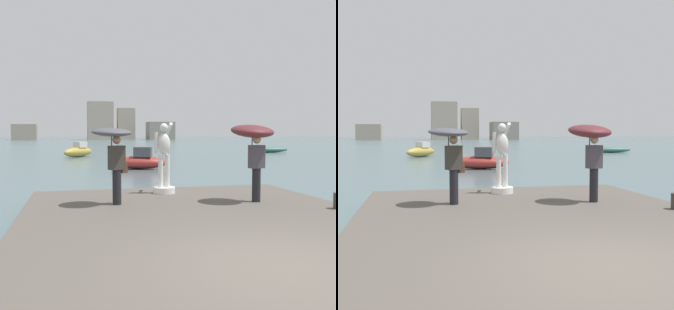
% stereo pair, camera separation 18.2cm
% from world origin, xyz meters
% --- Properties ---
extents(ground_plane, '(400.00, 400.00, 0.00)m').
position_xyz_m(ground_plane, '(0.00, 40.00, 0.00)').
color(ground_plane, '#4C666B').
extents(pier, '(7.79, 10.88, 0.40)m').
position_xyz_m(pier, '(0.00, 2.44, 0.20)').
color(pier, '#564F47').
rests_on(pier, ground).
extents(statue_white_figure, '(0.66, 0.89, 2.12)m').
position_xyz_m(statue_white_figure, '(-0.08, 6.71, 1.23)').
color(statue_white_figure, white).
rests_on(statue_white_figure, pier).
extents(onlooker_left, '(1.34, 1.35, 1.95)m').
position_xyz_m(onlooker_left, '(-1.73, 5.09, 1.90)').
color(onlooker_left, black).
rests_on(onlooker_left, pier).
extents(onlooker_right, '(1.33, 1.35, 2.07)m').
position_xyz_m(onlooker_right, '(1.84, 4.69, 2.04)').
color(onlooker_right, black).
rests_on(onlooker_right, pier).
extents(boat_mid, '(3.25, 3.65, 1.36)m').
position_xyz_m(boat_mid, '(-2.29, 32.89, 0.52)').
color(boat_mid, '#B2993D').
rests_on(boat_mid, ground).
extents(boat_leftward, '(4.67, 1.86, 0.63)m').
position_xyz_m(boat_leftward, '(18.63, 36.38, 0.32)').
color(boat_leftward, '#336B5B').
rests_on(boat_leftward, ground).
extents(boat_rightward, '(3.83, 2.43, 1.35)m').
position_xyz_m(boat_rightward, '(1.20, 19.27, 0.49)').
color(boat_rightward, '#9E2D28').
rests_on(boat_rightward, ground).
extents(distant_skyline, '(67.31, 11.22, 12.59)m').
position_xyz_m(distant_skyline, '(2.86, 130.64, 4.56)').
color(distant_skyline, gray).
rests_on(distant_skyline, ground).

